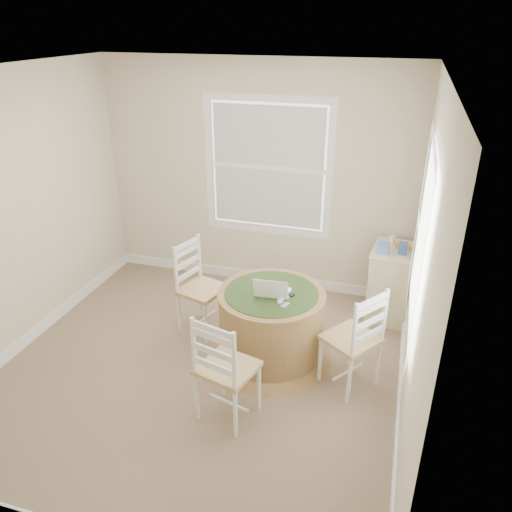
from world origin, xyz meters
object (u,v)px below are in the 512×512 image
(chair_left, at_px, (202,289))
(chair_right, at_px, (351,338))
(round_table, at_px, (271,322))
(corner_chest, at_px, (390,283))
(laptop, at_px, (272,292))
(chair_near, at_px, (228,368))

(chair_left, distance_m, chair_right, 1.60)
(round_table, bearing_deg, chair_right, 2.05)
(chair_right, xyz_separation_m, corner_chest, (0.26, 1.26, -0.08))
(round_table, bearing_deg, laptop, -48.13)
(chair_near, bearing_deg, round_table, -83.84)
(chair_left, xyz_separation_m, chair_right, (1.54, -0.43, 0.00))
(chair_near, bearing_deg, corner_chest, -105.98)
(chair_near, bearing_deg, chair_right, -128.00)
(corner_chest, bearing_deg, laptop, -127.78)
(round_table, height_order, laptop, laptop)
(chair_left, xyz_separation_m, laptop, (0.80, -0.28, 0.26))
(chair_near, relative_size, chair_right, 1.00)
(chair_left, xyz_separation_m, corner_chest, (1.81, 0.84, -0.08))
(chair_near, xyz_separation_m, laptop, (0.14, 0.82, 0.26))
(chair_near, height_order, laptop, chair_near)
(chair_near, distance_m, chair_right, 1.11)
(chair_left, distance_m, chair_near, 1.29)
(laptop, bearing_deg, chair_near, 75.89)
(round_table, distance_m, chair_left, 0.83)
(round_table, height_order, chair_right, chair_right)
(chair_right, distance_m, laptop, 0.80)
(laptop, relative_size, corner_chest, 0.41)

